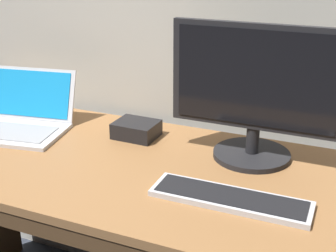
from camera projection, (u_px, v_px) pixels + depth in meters
The scene contains 5 objects.
desk at pixel (128, 231), 1.53m from camera, with size 1.65×0.70×0.77m.
laptop_silver at pixel (19, 120), 1.67m from camera, with size 0.39×0.35×0.19m.
external_monitor at pixel (255, 95), 1.39m from camera, with size 0.52×0.24×0.42m.
wired_keyboard at pixel (230, 199), 1.22m from camera, with size 0.42×0.12×0.02m.
external_drive_box at pixel (136, 129), 1.62m from camera, with size 0.15×0.12×0.05m, color black.
Camera 1 is at (0.63, -1.14, 1.41)m, focal length 49.96 mm.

